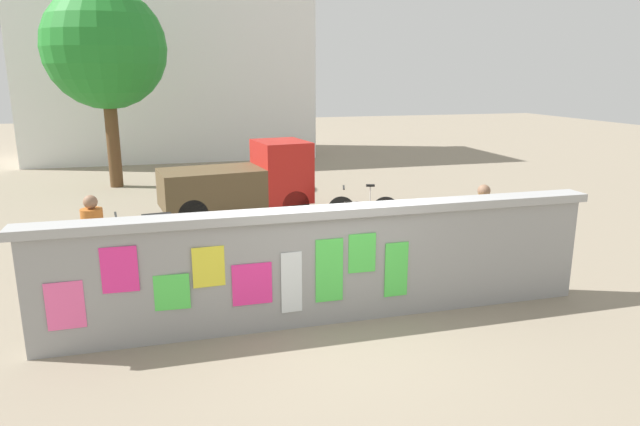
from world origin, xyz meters
TOP-DOWN VIEW (x-y plane):
  - ground at (0.00, 8.00)m, footprint 60.00×60.00m
  - poster_wall at (-0.01, -0.00)m, footprint 8.14×0.42m
  - auto_rickshaw_truck at (-0.35, 6.39)m, footprint 3.77×1.99m
  - motorcycle at (-2.56, 3.84)m, footprint 1.90×0.56m
  - bicycle_near at (0.49, 2.54)m, footprint 1.71×0.44m
  - bicycle_far at (2.29, 4.95)m, footprint 1.65×0.62m
  - person_walking at (-3.34, 2.04)m, footprint 0.48×0.48m
  - person_bystander at (3.12, 1.17)m, footprint 0.39×0.39m
  - tree_roadside at (-3.74, 11.31)m, footprint 3.63×3.63m
  - building_background at (-1.77, 18.10)m, footprint 11.77×5.14m

SIDE VIEW (x-z plane):
  - ground at x=0.00m, z-range 0.00..0.00m
  - bicycle_near at x=0.49m, z-range -0.11..0.84m
  - bicycle_far at x=2.29m, z-range -0.11..0.84m
  - motorcycle at x=-2.56m, z-range 0.03..0.90m
  - poster_wall at x=-0.01m, z-range 0.02..1.70m
  - auto_rickshaw_truck at x=-0.35m, z-range -0.02..1.83m
  - person_walking at x=-3.34m, z-range 0.18..1.80m
  - person_bystander at x=3.12m, z-range 0.18..1.80m
  - tree_roadside at x=-3.74m, z-range 1.18..7.23m
  - building_background at x=-1.77m, z-range 0.02..9.24m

